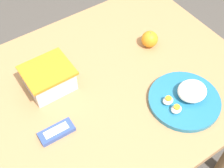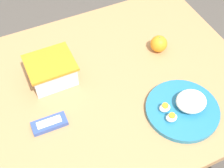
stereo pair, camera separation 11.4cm
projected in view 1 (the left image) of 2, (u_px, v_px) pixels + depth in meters
The scene contains 5 objects.
table at pixel (98, 105), 1.25m from camera, with size 1.19×0.86×0.72m.
food_container at pixel (49, 79), 1.14m from camera, with size 0.17×0.15×0.10m.
orange_fruit at pixel (150, 39), 1.29m from camera, with size 0.07×0.07×0.07m.
rice_plate at pixel (186, 98), 1.12m from camera, with size 0.26×0.26×0.07m.
candy_bar at pixel (57, 132), 1.04m from camera, with size 0.12×0.05×0.02m.
Camera 1 is at (-0.35, -0.62, 1.65)m, focal length 50.00 mm.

